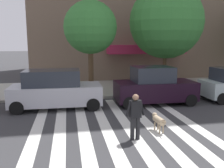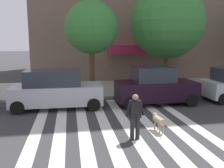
{
  "view_description": "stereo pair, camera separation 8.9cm",
  "coord_description": "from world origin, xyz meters",
  "px_view_note": "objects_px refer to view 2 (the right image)",
  "views": [
    {
      "loc": [
        -2.53,
        -1.72,
        3.44
      ],
      "look_at": [
        -0.93,
        7.17,
        1.85
      ],
      "focal_mm": 39.62,
      "sensor_mm": 36.0,
      "label": 1
    },
    {
      "loc": [
        -2.44,
        -1.73,
        3.44
      ],
      "look_at": [
        -0.93,
        7.17,
        1.85
      ],
      "focal_mm": 39.62,
      "sensor_mm": 36.0,
      "label": 2
    }
  ],
  "objects_px": {
    "dog_on_leash": "(158,120)",
    "parked_car_behind_first": "(56,90)",
    "pedestrian_dog_walker": "(135,114)",
    "street_tree_middle": "(167,22)",
    "street_tree_nearest": "(91,28)",
    "parked_car_third_in_line": "(155,87)"
  },
  "relations": [
    {
      "from": "street_tree_nearest",
      "to": "pedestrian_dog_walker",
      "type": "bearing_deg",
      "value": -83.37
    },
    {
      "from": "parked_car_behind_first",
      "to": "pedestrian_dog_walker",
      "type": "height_order",
      "value": "parked_car_behind_first"
    },
    {
      "from": "street_tree_nearest",
      "to": "street_tree_middle",
      "type": "relative_size",
      "value": 0.81
    },
    {
      "from": "parked_car_third_in_line",
      "to": "street_tree_nearest",
      "type": "relative_size",
      "value": 0.76
    },
    {
      "from": "dog_on_leash",
      "to": "parked_car_third_in_line",
      "type": "bearing_deg",
      "value": 72.51
    },
    {
      "from": "street_tree_middle",
      "to": "dog_on_leash",
      "type": "bearing_deg",
      "value": -113.29
    },
    {
      "from": "parked_car_behind_first",
      "to": "pedestrian_dog_walker",
      "type": "bearing_deg",
      "value": -58.25
    },
    {
      "from": "street_tree_middle",
      "to": "pedestrian_dog_walker",
      "type": "distance_m",
      "value": 10.11
    },
    {
      "from": "parked_car_third_in_line",
      "to": "pedestrian_dog_walker",
      "type": "relative_size",
      "value": 2.64
    },
    {
      "from": "parked_car_behind_first",
      "to": "parked_car_third_in_line",
      "type": "xyz_separation_m",
      "value": [
        5.31,
        -0.0,
        -0.01
      ]
    },
    {
      "from": "dog_on_leash",
      "to": "parked_car_behind_first",
      "type": "bearing_deg",
      "value": 134.62
    },
    {
      "from": "parked_car_third_in_line",
      "to": "street_tree_nearest",
      "type": "distance_m",
      "value": 5.23
    },
    {
      "from": "pedestrian_dog_walker",
      "to": "parked_car_third_in_line",
      "type": "bearing_deg",
      "value": 63.18
    },
    {
      "from": "parked_car_third_in_line",
      "to": "dog_on_leash",
      "type": "xyz_separation_m",
      "value": [
        -1.28,
        -4.07,
        -0.52
      ]
    },
    {
      "from": "street_tree_nearest",
      "to": "dog_on_leash",
      "type": "bearing_deg",
      "value": -73.58
    },
    {
      "from": "parked_car_behind_first",
      "to": "dog_on_leash",
      "type": "distance_m",
      "value": 5.75
    },
    {
      "from": "dog_on_leash",
      "to": "street_tree_middle",
      "type": "bearing_deg",
      "value": 66.71
    },
    {
      "from": "street_tree_nearest",
      "to": "street_tree_middle",
      "type": "distance_m",
      "value": 5.36
    },
    {
      "from": "parked_car_third_in_line",
      "to": "street_tree_nearest",
      "type": "xyz_separation_m",
      "value": [
        -3.23,
        2.52,
        3.26
      ]
    },
    {
      "from": "street_tree_nearest",
      "to": "dog_on_leash",
      "type": "xyz_separation_m",
      "value": [
        1.94,
        -6.59,
        -3.77
      ]
    },
    {
      "from": "parked_car_behind_first",
      "to": "street_tree_middle",
      "type": "bearing_deg",
      "value": 25.98
    },
    {
      "from": "parked_car_behind_first",
      "to": "dog_on_leash",
      "type": "height_order",
      "value": "parked_car_behind_first"
    }
  ]
}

